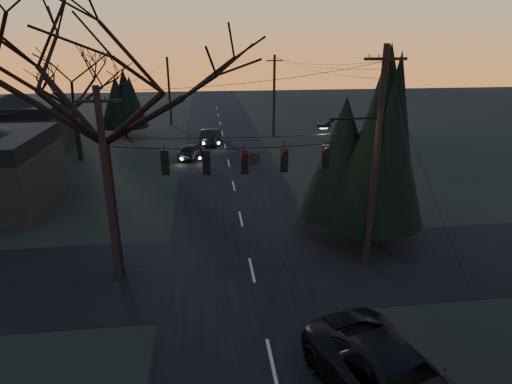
{
  "coord_description": "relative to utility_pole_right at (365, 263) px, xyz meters",
  "views": [
    {
      "loc": [
        -1.9,
        -7.37,
        10.26
      ],
      "look_at": [
        0.18,
        9.87,
        3.92
      ],
      "focal_mm": 30.0,
      "sensor_mm": 36.0,
      "label": 1
    }
  ],
  "objects": [
    {
      "name": "evergreen_dist",
      "position": [
        -15.95,
        29.82,
        3.76
      ],
      "size": [
        4.04,
        4.04,
        6.34
      ],
      "color": "black",
      "rests_on": "ground"
    },
    {
      "name": "utility_pole_far_l",
      "position": [
        -11.5,
        36.0,
        0.0
      ],
      "size": [
        0.3,
        0.3,
        8.0
      ],
      "primitive_type": null,
      "color": "black",
      "rests_on": "ground"
    },
    {
      "name": "evergreen_right",
      "position": [
        0.72,
        3.15,
        4.95
      ],
      "size": [
        4.79,
        4.79,
        8.71
      ],
      "color": "black",
      "rests_on": "ground"
    },
    {
      "name": "bare_tree_left",
      "position": [
        -11.58,
        0.54,
        8.5
      ],
      "size": [
        10.0,
        10.0,
        12.16
      ],
      "color": "black",
      "rests_on": "ground"
    },
    {
      "name": "house_left_far",
      "position": [
        -25.5,
        26.0,
        2.6
      ],
      "size": [
        9.0,
        7.0,
        5.2
      ],
      "color": "black",
      "rests_on": "ground"
    },
    {
      "name": "main_road",
      "position": [
        -5.5,
        10.0,
        0.01
      ],
      "size": [
        8.0,
        120.0,
        0.02
      ],
      "primitive_type": "cube",
      "color": "black",
      "rests_on": "ground"
    },
    {
      "name": "utility_pole_far_r",
      "position": [
        0.0,
        28.0,
        0.0
      ],
      "size": [
        1.8,
        0.3,
        8.5
      ],
      "primitive_type": null,
      "color": "black",
      "rests_on": "ground"
    },
    {
      "name": "sedan_oncoming_b",
      "position": [
        -6.88,
        25.37,
        0.77
      ],
      "size": [
        2.24,
        4.82,
        1.53
      ],
      "primitive_type": "imported",
      "rotation": [
        0.0,
        0.0,
        3.0
      ],
      "color": "black",
      "rests_on": "ground"
    },
    {
      "name": "sedan_oncoming_a",
      "position": [
        -8.7,
        19.95,
        0.68
      ],
      "size": [
        2.67,
        4.27,
        1.36
      ],
      "primitive_type": "imported",
      "rotation": [
        0.0,
        0.0,
        2.85
      ],
      "color": "black",
      "rests_on": "ground"
    },
    {
      "name": "cross_road",
      "position": [
        -5.5,
        0.0,
        0.01
      ],
      "size": [
        60.0,
        7.0,
        0.02
      ],
      "primitive_type": "cube",
      "color": "black",
      "rests_on": "ground"
    },
    {
      "name": "utility_pole_right",
      "position": [
        0.0,
        0.0,
        0.0
      ],
      "size": [
        5.0,
        0.3,
        10.0
      ],
      "primitive_type": null,
      "color": "black",
      "rests_on": "ground"
    },
    {
      "name": "utility_pole_left",
      "position": [
        -11.5,
        0.0,
        0.0
      ],
      "size": [
        1.8,
        0.3,
        8.5
      ],
      "primitive_type": null,
      "color": "black",
      "rests_on": "ground"
    },
    {
      "name": "span_signal_assembly",
      "position": [
        -5.74,
        0.0,
        5.32
      ],
      "size": [
        11.5,
        0.44,
        1.49
      ],
      "color": "black",
      "rests_on": "ground"
    },
    {
      "name": "bare_tree_dist",
      "position": [
        -18.38,
        20.62,
        6.29
      ],
      "size": [
        7.56,
        7.56,
        9.0
      ],
      "color": "black",
      "rests_on": "ground"
    }
  ]
}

